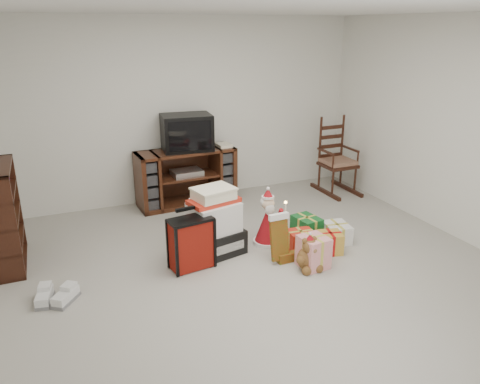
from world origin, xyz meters
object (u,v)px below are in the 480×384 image
object	(u,v)px
gift_pile	(214,226)
santa_figurine	(267,223)
tv_stand	(186,177)
rocking_chair	(335,165)
teddy_bear	(308,255)
crt_television	(187,132)
sneaker_pair	(55,297)
gift_cluster	(318,237)
bookshelf	(4,218)
red_suitcase	(191,243)
mrs_claus_figurine	(195,221)

from	to	relation	value
gift_pile	santa_figurine	bearing A→B (deg)	-13.24
tv_stand	rocking_chair	distance (m)	2.23
teddy_bear	crt_television	world-z (taller)	crt_television
rocking_chair	crt_television	xyz separation A→B (m)	(-2.17, 0.34, 0.61)
rocking_chair	sneaker_pair	distance (m)	4.35
gift_pile	gift_cluster	size ratio (longest dim) A/B	0.78
bookshelf	gift_cluster	bearing A→B (deg)	-16.73
teddy_bear	gift_pile	bearing A→B (deg)	136.96
gift_pile	santa_figurine	world-z (taller)	gift_pile
red_suitcase	santa_figurine	world-z (taller)	santa_figurine
mrs_claus_figurine	gift_cluster	size ratio (longest dim) A/B	0.59
crt_television	mrs_claus_figurine	bearing A→B (deg)	-97.86
red_suitcase	crt_television	size ratio (longest dim) A/B	0.92
rocking_chair	mrs_claus_figurine	xyz separation A→B (m)	(-2.45, -0.79, -0.18)
bookshelf	rocking_chair	bearing A→B (deg)	8.38
gift_cluster	teddy_bear	bearing A→B (deg)	-132.86
rocking_chair	gift_pile	size ratio (longest dim) A/B	1.57
santa_figurine	bookshelf	bearing A→B (deg)	167.30
tv_stand	teddy_bear	world-z (taller)	tv_stand
red_suitcase	tv_stand	bearing A→B (deg)	66.30
red_suitcase	sneaker_pair	xyz separation A→B (m)	(-1.33, -0.13, -0.23)
mrs_claus_figurine	crt_television	distance (m)	1.41
tv_stand	gift_pile	world-z (taller)	tv_stand
rocking_chair	gift_pile	distance (m)	2.68
rocking_chair	red_suitcase	distance (m)	3.08
rocking_chair	red_suitcase	bearing A→B (deg)	-152.29
sneaker_pair	tv_stand	bearing A→B (deg)	68.55
sneaker_pair	gift_cluster	xyz separation A→B (m)	(2.76, 0.01, 0.09)
gift_pile	red_suitcase	bearing A→B (deg)	-158.98
crt_television	sneaker_pair	bearing A→B (deg)	-127.80
tv_stand	mrs_claus_figurine	world-z (taller)	tv_stand
santa_figurine	crt_television	world-z (taller)	crt_television
tv_stand	gift_pile	bearing A→B (deg)	-99.21
red_suitcase	gift_cluster	xyz separation A→B (m)	(1.42, -0.13, -0.13)
gift_pile	teddy_bear	bearing A→B (deg)	-55.92
teddy_bear	gift_cluster	world-z (taller)	teddy_bear
santa_figurine	sneaker_pair	size ratio (longest dim) A/B	1.60
tv_stand	gift_cluster	bearing A→B (deg)	-67.72
gift_pile	crt_television	world-z (taller)	crt_television
santa_figurine	gift_cluster	size ratio (longest dim) A/B	0.70
mrs_claus_figurine	crt_television	world-z (taller)	crt_television
bookshelf	teddy_bear	distance (m)	3.12
bookshelf	santa_figurine	bearing A→B (deg)	-12.70
tv_stand	bookshelf	distance (m)	2.44
bookshelf	teddy_bear	world-z (taller)	bookshelf
red_suitcase	mrs_claus_figurine	bearing A→B (deg)	61.33
tv_stand	rocking_chair	size ratio (longest dim) A/B	1.18
bookshelf	red_suitcase	world-z (taller)	bookshelf
bookshelf	crt_television	xyz separation A→B (m)	(2.25, 1.00, 0.50)
red_suitcase	santa_figurine	distance (m)	0.99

